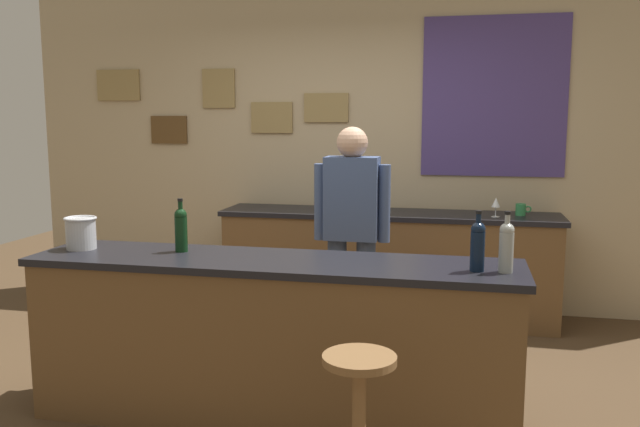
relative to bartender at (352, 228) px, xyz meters
The scene contains 14 objects.
ground_plane 1.14m from the bartender, 114.86° to the right, with size 10.00×10.00×0.00m, color #4C3823.
back_wall 1.54m from the bartender, 99.83° to the left, with size 6.00×0.09×2.80m.
bar_counter 1.13m from the bartender, 105.40° to the right, with size 2.69×0.60×0.92m.
side_counter 1.18m from the bartender, 83.12° to the left, with size 2.80×0.56×0.90m.
bartender is the anchor object (origin of this frame).
bar_stool 1.79m from the bartender, 79.17° to the right, with size 0.32×0.32×0.68m.
wine_bottle_a 1.24m from the bartender, 132.63° to the right, with size 0.07×0.07×0.31m.
wine_bottle_b 1.32m from the bartender, 52.05° to the right, with size 0.07×0.07×0.31m.
wine_bottle_c 1.41m from the bartender, 47.49° to the right, with size 0.07×0.07×0.31m.
ice_bucket 1.73m from the bartender, 146.26° to the right, with size 0.19×0.19×0.19m.
wine_glass_a 1.14m from the bartender, 104.10° to the left, with size 0.07×0.07×0.16m.
wine_glass_b 1.02m from the bartender, 96.61° to the left, with size 0.07×0.07×0.16m.
wine_glass_c 1.39m from the bartender, 44.57° to the left, with size 0.07×0.07×0.16m.
coffee_mug 1.62m from the bartender, 42.88° to the left, with size 0.12×0.08×0.09m.
Camera 1 is at (1.01, -3.75, 1.68)m, focal length 36.93 mm.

